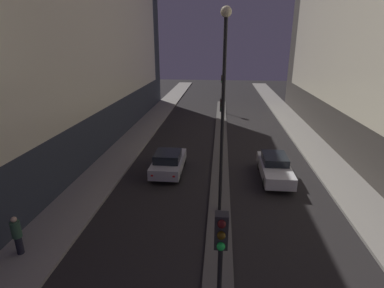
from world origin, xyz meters
TOP-DOWN VIEW (x-y plane):
  - building_left at (-11.86, 19.92)m, footprint 6.01×39.85m
  - median_strip at (0.00, 20.36)m, footprint 1.13×38.72m
  - traffic_light_near at (0.00, 2.97)m, footprint 0.32×0.42m
  - traffic_light_mid at (0.00, 17.68)m, footprint 0.32×0.42m
  - traffic_light_far at (0.00, 33.21)m, footprint 0.32×0.42m
  - street_lamp at (0.00, 10.44)m, footprint 0.46×0.46m
  - car_left_lane at (-3.39, 14.88)m, footprint 1.86×4.12m
  - car_right_lane at (3.39, 14.67)m, footprint 1.72×4.51m
  - pedestrian_on_left_sidewalk at (-7.93, 6.29)m, footprint 0.36×0.36m

SIDE VIEW (x-z plane):
  - median_strip at x=0.00m, z-range 0.00..0.11m
  - car_right_lane at x=3.39m, z-range 0.02..1.51m
  - car_left_lane at x=-3.39m, z-range 0.01..1.54m
  - pedestrian_on_left_sidewalk at x=-7.93m, z-range 0.20..1.87m
  - traffic_light_near at x=0.00m, z-range 1.14..5.53m
  - traffic_light_mid at x=0.00m, z-range 1.14..5.53m
  - traffic_light_far at x=0.00m, z-range 1.14..5.53m
  - street_lamp at x=0.00m, z-range 1.32..10.82m
  - building_left at x=-11.86m, z-range 0.01..20.25m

